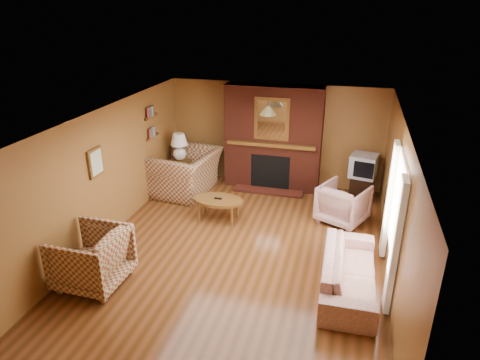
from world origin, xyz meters
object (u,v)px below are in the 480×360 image
(side_table, at_px, (181,173))
(crt_tv, at_px, (364,166))
(tv_stand, at_px, (361,187))
(fireplace, at_px, (273,139))
(floral_armchair, at_px, (343,204))
(coffee_table, at_px, (218,201))
(table_lamp, at_px, (179,145))
(floral_sofa, at_px, (349,271))
(plaid_loveseat, at_px, (186,172))
(plaid_armchair, at_px, (92,258))

(side_table, bearing_deg, crt_tv, 4.74)
(tv_stand, height_order, crt_tv, crt_tv)
(fireplace, xyz_separation_m, floral_armchair, (1.71, -1.38, -0.79))
(coffee_table, distance_m, crt_tv, 3.30)
(fireplace, xyz_separation_m, table_lamp, (-2.10, -0.53, -0.17))
(floral_armchair, relative_size, crt_tv, 1.38)
(floral_armchair, bearing_deg, side_table, 12.39)
(floral_armchair, height_order, coffee_table, floral_armchair)
(floral_sofa, distance_m, table_lamp, 5.07)
(plaid_loveseat, relative_size, table_lamp, 2.30)
(crt_tv, bearing_deg, fireplace, 174.70)
(floral_sofa, bearing_deg, tv_stand, -3.52)
(fireplace, height_order, floral_sofa, fireplace)
(plaid_loveseat, relative_size, plaid_armchair, 1.48)
(fireplace, xyz_separation_m, plaid_loveseat, (-1.85, -0.84, -0.70))
(crt_tv, bearing_deg, tv_stand, 90.00)
(plaid_loveseat, bearing_deg, floral_sofa, 59.84)
(plaid_loveseat, distance_m, table_lamp, 0.65)
(table_lamp, distance_m, crt_tv, 4.17)
(floral_sofa, relative_size, side_table, 3.15)
(plaid_loveseat, bearing_deg, fireplace, 120.17)
(floral_armchair, distance_m, coffee_table, 2.49)
(plaid_armchair, relative_size, coffee_table, 0.99)
(floral_sofa, bearing_deg, fireplace, 27.11)
(tv_stand, bearing_deg, side_table, -173.33)
(plaid_armchair, relative_size, floral_sofa, 0.50)
(fireplace, xyz_separation_m, coffee_table, (-0.72, -1.93, -0.78))
(plaid_armchair, bearing_deg, plaid_loveseat, 179.85)
(fireplace, bearing_deg, coffee_table, -110.49)
(table_lamp, bearing_deg, coffee_table, -45.35)
(floral_armchair, height_order, crt_tv, crt_tv)
(floral_armchair, bearing_deg, coffee_table, 37.66)
(floral_armchair, bearing_deg, fireplace, -14.04)
(fireplace, xyz_separation_m, crt_tv, (2.05, -0.19, -0.39))
(tv_stand, relative_size, crt_tv, 0.86)
(fireplace, bearing_deg, table_lamp, -165.71)
(fireplace, relative_size, floral_sofa, 1.18)
(floral_sofa, distance_m, side_table, 5.02)
(fireplace, distance_m, table_lamp, 2.17)
(plaid_armchair, bearing_deg, floral_armchair, 131.57)
(plaid_loveseat, distance_m, crt_tv, 3.97)
(coffee_table, distance_m, side_table, 1.96)
(floral_armchair, distance_m, tv_stand, 1.25)
(plaid_armchair, height_order, coffee_table, plaid_armchair)
(floral_sofa, relative_size, table_lamp, 3.14)
(side_table, xyz_separation_m, table_lamp, (0.00, 0.00, 0.69))
(plaid_loveseat, distance_m, tv_stand, 3.96)
(plaid_loveseat, height_order, table_lamp, table_lamp)
(plaid_loveseat, relative_size, crt_tv, 2.37)
(tv_stand, distance_m, crt_tv, 0.52)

